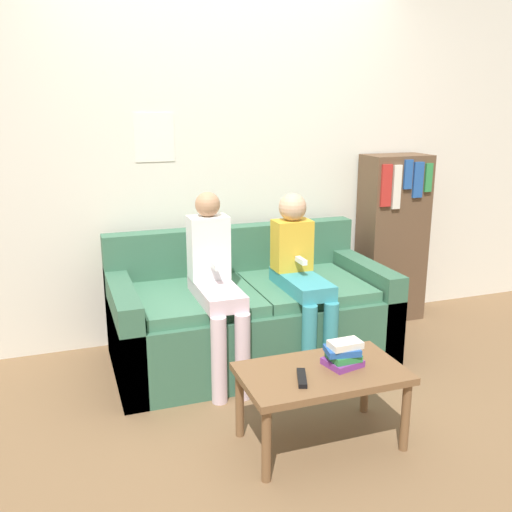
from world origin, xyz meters
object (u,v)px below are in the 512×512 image
(person_left, at_px, (215,280))
(bookshelf, at_px, (392,238))
(couch, at_px, (249,316))
(tv_remote, at_px, (302,378))
(coffee_table, at_px, (322,380))
(person_right, at_px, (301,272))

(person_left, bearing_deg, bookshelf, 19.51)
(couch, bearing_deg, tv_remote, -96.24)
(coffee_table, bearing_deg, couch, 90.69)
(tv_remote, bearing_deg, coffee_table, 44.92)
(person_right, distance_m, bookshelf, 1.16)
(person_right, height_order, bookshelf, bookshelf)
(person_left, relative_size, tv_remote, 6.60)
(couch, distance_m, person_left, 0.49)
(tv_remote, bearing_deg, couch, 104.04)
(person_right, bearing_deg, person_left, 179.89)
(couch, height_order, person_right, person_right)
(person_right, xyz_separation_m, bookshelf, (1.02, 0.56, 0.01))
(coffee_table, bearing_deg, tv_remote, -155.36)
(coffee_table, bearing_deg, person_right, 73.18)
(person_left, bearing_deg, couch, 36.38)
(coffee_table, relative_size, tv_remote, 4.64)
(person_left, bearing_deg, coffee_table, -70.87)
(coffee_table, height_order, bookshelf, bookshelf)
(person_left, height_order, bookshelf, bookshelf)
(couch, height_order, person_left, person_left)
(tv_remote, bearing_deg, bookshelf, 66.54)
(person_right, bearing_deg, coffee_table, -106.82)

